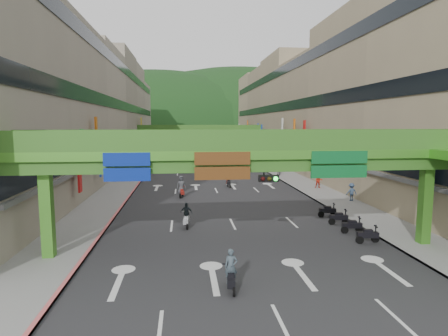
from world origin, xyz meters
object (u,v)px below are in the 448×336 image
object	(u,v)px
scooter_rider_mid	(229,178)
pedestrian_red	(319,182)
scooter_rider_near	(231,272)
car_silver	(187,167)
car_yellow	(231,161)
overpass_near	(265,164)

from	to	relation	value
scooter_rider_mid	pedestrian_red	xyz separation A→B (m)	(9.97, -2.45, -0.26)
scooter_rider_near	car_silver	bearing A→B (deg)	92.12
car_silver	pedestrian_red	size ratio (longest dim) A/B	2.48
car_silver	car_yellow	distance (m)	10.84
overpass_near	scooter_rider_mid	bearing A→B (deg)	88.16
overpass_near	pedestrian_red	world-z (taller)	overpass_near
car_silver	car_yellow	world-z (taller)	car_yellow
scooter_rider_near	scooter_rider_mid	bearing A→B (deg)	83.29
car_yellow	pedestrian_red	size ratio (longest dim) A/B	2.42
car_yellow	pedestrian_red	world-z (taller)	pedestrian_red
car_yellow	pedestrian_red	xyz separation A→B (m)	(6.87, -25.03, 0.15)
scooter_rider_near	pedestrian_red	size ratio (longest dim) A/B	1.10
scooter_rider_near	pedestrian_red	distance (m)	27.94
scooter_rider_mid	car_silver	world-z (taller)	scooter_rider_mid
scooter_rider_near	scooter_rider_mid	size ratio (longest dim) A/B	0.89
scooter_rider_mid	pedestrian_red	size ratio (longest dim) A/B	1.24
scooter_rider_mid	pedestrian_red	distance (m)	10.27
car_silver	pedestrian_red	xyz separation A→B (m)	(14.72, -17.55, 0.16)
scooter_rider_mid	car_silver	size ratio (longest dim) A/B	0.50
overpass_near	car_silver	distance (m)	38.30
car_yellow	overpass_near	bearing A→B (deg)	-99.49
overpass_near	pedestrian_red	xyz separation A→B (m)	(10.70, 20.27, -4.33)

